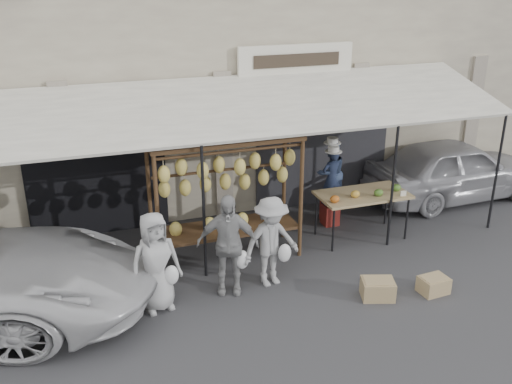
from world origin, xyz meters
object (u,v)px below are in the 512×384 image
at_px(vendor_right, 331,173).
at_px(customer_mid, 228,244).
at_px(produce_table, 363,196).
at_px(crate_far, 105,308).
at_px(crate_near_a, 378,289).
at_px(customer_left, 155,262).
at_px(vendor_left, 332,178).
at_px(banana_rack, 226,175).
at_px(customer_right, 271,242).
at_px(crate_near_b, 433,285).
at_px(sedan, 454,169).

xyz_separation_m(vendor_right, customer_mid, (-2.70, -1.92, -0.22)).
relative_size(produce_table, crate_far, 3.28).
bearing_deg(crate_near_a, customer_left, 165.68).
bearing_deg(vendor_left, produce_table, 108.60).
bearing_deg(crate_far, vendor_left, 22.40).
height_order(banana_rack, produce_table, banana_rack).
bearing_deg(customer_mid, produce_table, 37.24).
bearing_deg(customer_right, customer_mid, 169.38).
distance_m(customer_right, crate_near_a, 1.83).
distance_m(customer_left, customer_mid, 1.16).
relative_size(customer_left, crate_near_a, 3.13).
xyz_separation_m(banana_rack, customer_mid, (-0.30, -1.09, -0.74)).
distance_m(customer_right, crate_near_b, 2.69).
height_order(banana_rack, sedan, banana_rack).
bearing_deg(customer_mid, crate_far, -158.21).
bearing_deg(banana_rack, crate_near_b, -38.45).
distance_m(produce_table, customer_mid, 3.13).
distance_m(vendor_left, vendor_right, 0.17).
height_order(vendor_left, crate_near_a, vendor_left).
height_order(crate_near_b, sedan, sedan).
distance_m(customer_mid, crate_near_b, 3.36).
bearing_deg(crate_near_b, produce_table, 93.58).
distance_m(produce_table, crate_near_b, 2.28).
height_order(customer_mid, crate_far, customer_mid).
bearing_deg(crate_far, vendor_right, 23.79).
relative_size(crate_near_a, crate_far, 0.97).
bearing_deg(crate_far, customer_mid, 3.79).
height_order(banana_rack, customer_left, banana_rack).
height_order(produce_table, customer_mid, customer_mid).
xyz_separation_m(crate_near_a, sedan, (3.69, 3.10, 0.54)).
xyz_separation_m(vendor_right, customer_right, (-1.98, -1.93, -0.29)).
bearing_deg(vendor_left, customer_left, 22.98).
bearing_deg(customer_right, crate_near_a, -42.91).
bearing_deg(crate_far, banana_rack, 28.53).
bearing_deg(customer_mid, vendor_right, 53.36).
bearing_deg(crate_near_b, banana_rack, 141.55).
relative_size(customer_mid, crate_far, 3.20).
relative_size(customer_mid, customer_right, 1.09).
bearing_deg(crate_near_a, vendor_right, 79.41).
bearing_deg(customer_left, customer_mid, -5.65).
xyz_separation_m(vendor_left, crate_near_b, (0.43, -2.89, -0.86)).
height_order(customer_left, crate_near_a, customer_left).
relative_size(banana_rack, customer_left, 1.65).
relative_size(customer_mid, crate_near_a, 3.31).
relative_size(produce_table, vendor_right, 1.32).
bearing_deg(crate_far, customer_left, 1.00).
xyz_separation_m(vendor_left, customer_right, (-1.94, -1.78, -0.23)).
distance_m(customer_mid, customer_right, 0.72).
distance_m(produce_table, vendor_left, 0.80).
height_order(banana_rack, customer_mid, banana_rack).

